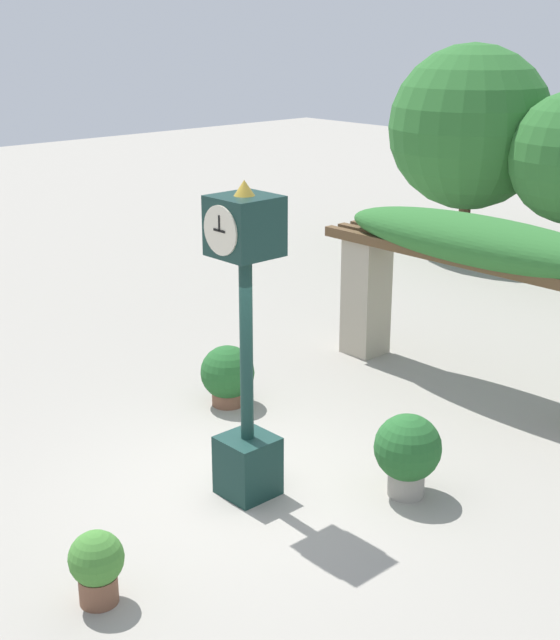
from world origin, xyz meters
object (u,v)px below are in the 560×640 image
object	(u,v)px
pedestal_clock	(246,343)
potted_plant_far_left	(408,451)
potted_plant_near_right	(97,565)
potted_plant_near_left	(228,374)

from	to	relation	value
pedestal_clock	potted_plant_far_left	distance (m)	2.24
pedestal_clock	potted_plant_near_right	world-z (taller)	pedestal_clock
pedestal_clock	potted_plant_far_left	size ratio (longest dim) A/B	3.69
potted_plant_far_left	potted_plant_near_right	bearing A→B (deg)	-99.96
pedestal_clock	potted_plant_near_left	size ratio (longest dim) A/B	4.16
pedestal_clock	potted_plant_far_left	bearing A→B (deg)	46.54
potted_plant_near_right	potted_plant_far_left	bearing A→B (deg)	80.04
pedestal_clock	potted_plant_near_left	xyz separation A→B (m)	(-2.11, 1.43, -1.40)
pedestal_clock	potted_plant_far_left	xyz separation A→B (m)	(1.25, 1.32, -1.30)
potted_plant_near_left	potted_plant_near_right	bearing A→B (deg)	-54.34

